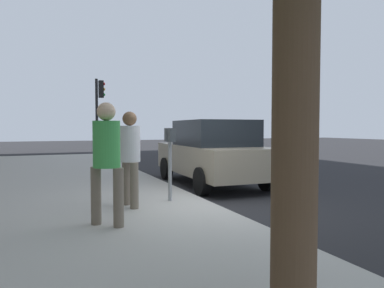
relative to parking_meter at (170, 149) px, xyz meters
The scene contains 7 objects.
ground_plane 1.39m from the parking_meter, 115.84° to the right, with size 80.00×80.00×0.00m, color #232326.
sidewalk_slab 2.58m from the parking_meter, 98.20° to the left, with size 28.00×6.00×0.15m, color #A8A59E.
parking_meter is the anchor object (origin of this frame).
pedestrian_at_meter 0.86m from the parking_meter, 104.15° to the left, with size 0.52×0.37×1.71m.
pedestrian_bystander 1.94m from the parking_meter, 133.10° to the left, with size 0.42×0.43×1.78m.
parked_sedan_near 3.10m from the parking_meter, 41.25° to the right, with size 4.46×2.08×1.77m.
traffic_signal 10.00m from the parking_meter, ahead, with size 0.24×0.44×3.60m.
Camera 1 is at (-6.21, 2.95, 1.56)m, focal length 33.59 mm.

